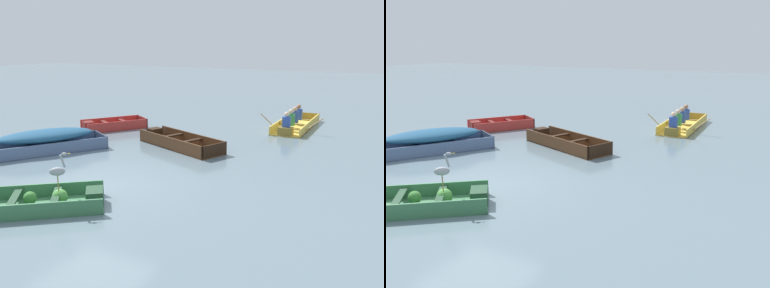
% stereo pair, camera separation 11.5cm
% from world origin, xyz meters
% --- Properties ---
extents(ground_plane, '(80.00, 80.00, 0.00)m').
position_xyz_m(ground_plane, '(0.00, 0.00, 0.00)').
color(ground_plane, slate).
extents(dinghy_green_foreground, '(2.97, 2.68, 0.37)m').
position_xyz_m(dinghy_green_foreground, '(0.03, -1.46, 0.13)').
color(dinghy_green_foreground, '#387047').
rests_on(dinghy_green_foreground, ground).
extents(skiff_slate_blue_near_moored, '(3.00, 3.70, 0.71)m').
position_xyz_m(skiff_slate_blue_near_moored, '(-3.34, 2.02, 0.42)').
color(skiff_slate_blue_near_moored, '#475B7F').
rests_on(skiff_slate_blue_near_moored, ground).
extents(skiff_dark_varnish_mid_moored, '(3.41, 2.23, 0.41)m').
position_xyz_m(skiff_dark_varnish_mid_moored, '(0.08, 4.46, 0.15)').
color(skiff_dark_varnish_mid_moored, '#4C2D19').
rests_on(skiff_dark_varnish_mid_moored, ground).
extents(skiff_red_far_moored, '(2.30, 2.61, 0.38)m').
position_xyz_m(skiff_red_far_moored, '(-3.62, 5.80, 0.13)').
color(skiff_red_far_moored, '#AD2D28').
rests_on(skiff_red_far_moored, ground).
extents(rowboat_yellow_with_crew, '(2.40, 3.77, 0.89)m').
position_xyz_m(rowboat_yellow_with_crew, '(2.89, 9.04, 0.21)').
color(rowboat_yellow_with_crew, '#E5BC47').
rests_on(rowboat_yellow_with_crew, ground).
extents(heron_on_dinghy, '(0.40, 0.34, 0.84)m').
position_xyz_m(heron_on_dinghy, '(0.37, -1.32, 0.84)').
color(heron_on_dinghy, olive).
rests_on(heron_on_dinghy, dinghy_green_foreground).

